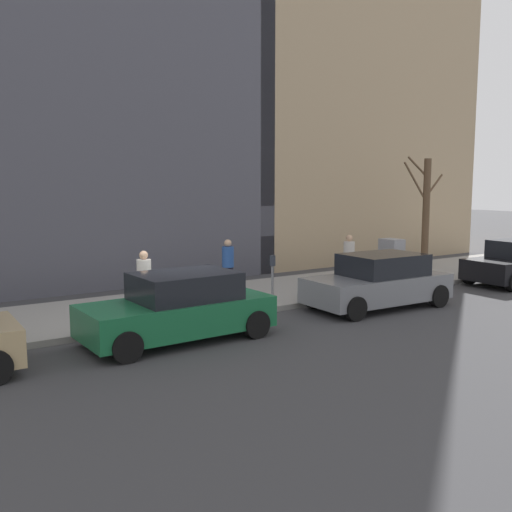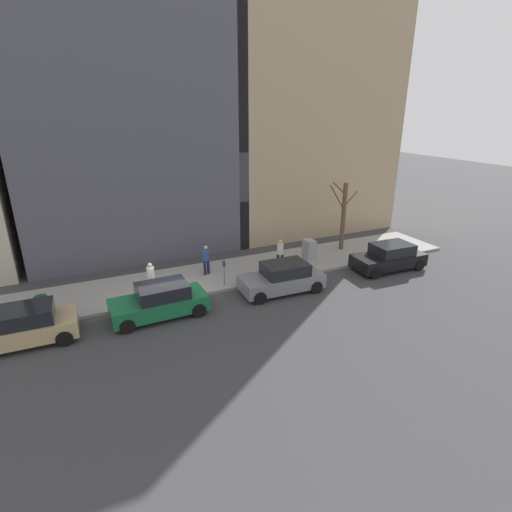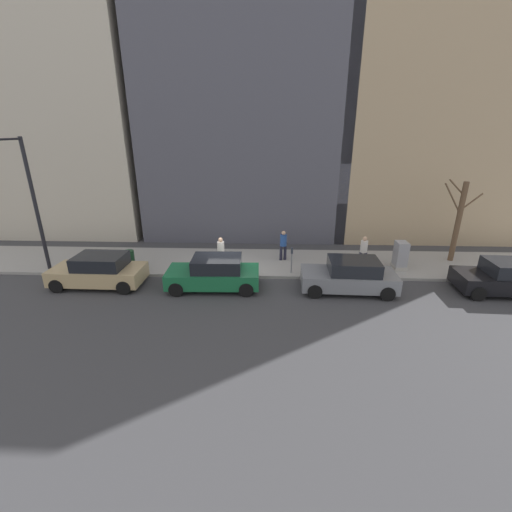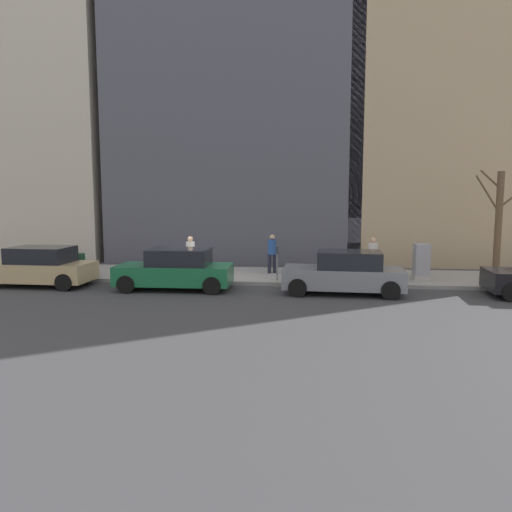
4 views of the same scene
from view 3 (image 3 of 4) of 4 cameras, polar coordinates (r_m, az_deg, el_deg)
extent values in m
plane|color=#38383A|center=(17.08, -4.36, -3.72)|extent=(120.00, 120.00, 0.00)
cube|color=gray|center=(18.88, -3.69, -1.02)|extent=(4.00, 36.00, 0.15)
cube|color=black|center=(18.97, 36.17, -3.43)|extent=(1.96, 4.27, 0.70)
cylinder|color=black|center=(17.61, 33.06, -5.29)|extent=(0.24, 0.65, 0.64)
cylinder|color=black|center=(18.98, 30.78, -3.11)|extent=(0.24, 0.65, 0.64)
cube|color=slate|center=(16.10, 15.07, -3.75)|extent=(1.94, 4.26, 0.70)
cube|color=black|center=(15.89, 15.99, -1.62)|extent=(1.68, 2.25, 0.60)
cylinder|color=black|center=(15.21, 9.77, -5.82)|extent=(0.24, 0.65, 0.64)
cylinder|color=black|center=(16.74, 9.27, -3.25)|extent=(0.24, 0.65, 0.64)
cylinder|color=black|center=(15.83, 21.06, -5.88)|extent=(0.24, 0.65, 0.64)
cylinder|color=black|center=(17.31, 19.56, -3.41)|extent=(0.24, 0.65, 0.64)
cube|color=#196038|center=(15.93, -7.14, -3.43)|extent=(1.92, 4.25, 0.70)
cube|color=black|center=(15.65, -6.52, -1.26)|extent=(1.66, 2.25, 0.60)
cylinder|color=black|center=(15.56, -13.19, -5.45)|extent=(0.24, 0.65, 0.64)
cylinder|color=black|center=(17.06, -11.91, -2.97)|extent=(0.24, 0.65, 0.64)
cylinder|color=black|center=(15.13, -1.65, -5.65)|extent=(0.24, 0.65, 0.64)
cylinder|color=black|center=(16.68, -1.44, -3.07)|extent=(0.24, 0.65, 0.64)
cube|color=tan|center=(17.69, -24.79, -2.76)|extent=(1.86, 4.23, 0.70)
cube|color=black|center=(17.38, -24.52, -0.81)|extent=(1.63, 2.22, 0.60)
cylinder|color=black|center=(17.90, -30.28, -4.34)|extent=(0.23, 0.64, 0.64)
cylinder|color=black|center=(19.21, -27.65, -2.27)|extent=(0.23, 0.64, 0.64)
cylinder|color=black|center=(16.42, -21.16, -4.93)|extent=(0.23, 0.64, 0.64)
cylinder|color=black|center=(17.84, -19.04, -2.63)|extent=(0.23, 0.64, 0.64)
cylinder|color=slate|center=(17.16, 5.93, -1.20)|extent=(0.07, 0.07, 1.05)
cube|color=#2D333D|center=(16.92, 6.01, 0.92)|extent=(0.14, 0.10, 0.30)
cube|color=#A8A399|center=(19.30, 22.68, -1.63)|extent=(0.83, 0.61, 0.18)
cube|color=#939399|center=(19.06, 22.98, 0.37)|extent=(0.75, 0.55, 1.25)
cylinder|color=black|center=(19.98, -32.82, 6.90)|extent=(0.18, 0.18, 6.50)
cylinder|color=black|center=(19.01, -36.04, 15.47)|extent=(1.60, 0.10, 0.10)
cylinder|color=brown|center=(21.20, 30.62, 4.84)|extent=(0.28, 0.28, 4.29)
cylinder|color=brown|center=(20.90, 30.45, 9.84)|extent=(0.45, 0.75, 0.84)
cylinder|color=brown|center=(21.29, 32.28, 7.64)|extent=(0.19, 1.07, 0.93)
cylinder|color=brown|center=(20.96, 29.94, 8.30)|extent=(0.49, 0.91, 1.59)
cylinder|color=#14381E|center=(19.01, -20.40, -0.47)|extent=(0.56, 0.56, 0.90)
cylinder|color=#1E1E2D|center=(18.70, 17.69, -0.61)|extent=(0.16, 0.16, 0.82)
cylinder|color=#1E1E2D|center=(18.75, 16.98, -0.48)|extent=(0.16, 0.16, 0.82)
cylinder|color=silver|center=(18.49, 17.56, 1.54)|extent=(0.36, 0.36, 0.62)
sphere|color=tan|center=(18.37, 17.70, 2.77)|extent=(0.22, 0.22, 0.22)
cylinder|color=#1E1E2D|center=(18.93, 4.86, 0.57)|extent=(0.16, 0.16, 0.82)
cylinder|color=#1E1E2D|center=(18.85, 4.18, 0.50)|extent=(0.16, 0.16, 0.82)
cylinder|color=#23478C|center=(18.66, 4.58, 2.62)|extent=(0.36, 0.36, 0.62)
sphere|color=tan|center=(18.53, 4.62, 3.85)|extent=(0.22, 0.22, 0.22)
cylinder|color=#1E1E2D|center=(17.70, -5.81, -0.91)|extent=(0.16, 0.16, 0.82)
cylinder|color=#1E1E2D|center=(17.92, -5.81, -0.63)|extent=(0.16, 0.16, 0.82)
cylinder|color=silver|center=(17.56, -5.89, 1.42)|extent=(0.36, 0.36, 0.62)
sphere|color=tan|center=(17.43, -5.94, 2.73)|extent=(0.22, 0.22, 0.22)
cube|color=tan|center=(29.49, 25.74, 24.79)|extent=(12.78, 12.78, 20.25)
cube|color=#4C4C56|center=(27.62, -1.38, 25.55)|extent=(12.98, 12.98, 18.85)
cube|color=#BCB29E|center=(29.65, -27.69, 21.94)|extent=(10.40, 10.40, 17.68)
camera|label=1|loc=(9.20, -60.61, -13.10)|focal=40.00mm
camera|label=2|loc=(5.92, -112.43, 11.28)|focal=28.00mm
camera|label=4|loc=(5.53, 129.15, -54.66)|focal=35.00mm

